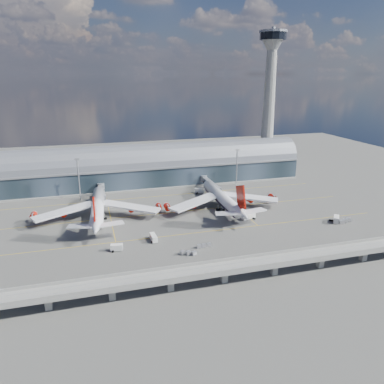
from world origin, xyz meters
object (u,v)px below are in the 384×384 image
object	(u,v)px
floodlight_mast_right	(237,167)
service_truck_4	(225,206)
control_tower	(269,104)
cargo_train_0	(204,246)
service_truck_3	(336,219)
airliner_left	(98,208)
cargo_train_1	(188,253)
floodlight_mast_left	(79,178)
service_truck_0	(153,238)
service_truck_1	(117,248)
airliner_right	(223,199)
service_truck_5	(199,191)
service_truck_2	(249,216)
cargo_train_2	(345,221)

from	to	relation	value
floodlight_mast_right	service_truck_4	bearing A→B (deg)	-120.34
control_tower	cargo_train_0	distance (m)	146.30
service_truck_4	service_truck_3	bearing A→B (deg)	-40.61
airliner_left	cargo_train_0	world-z (taller)	airliner_left
service_truck_3	cargo_train_1	distance (m)	83.29
floodlight_mast_left	airliner_left	size ratio (longest dim) A/B	0.36
service_truck_0	control_tower	bearing A→B (deg)	39.48
service_truck_1	service_truck_3	xyz separation A→B (m)	(110.50, 1.99, 0.12)
airliner_right	service_truck_5	xyz separation A→B (m)	(-4.15, 30.81, -4.18)
airliner_right	service_truck_2	xyz separation A→B (m)	(7.51, -18.79, -4.21)
airliner_left	airliner_right	xyz separation A→B (m)	(67.76, -3.16, -0.46)
floodlight_mast_right	cargo_train_1	world-z (taller)	floodlight_mast_right
service_truck_0	airliner_right	bearing A→B (deg)	31.49
service_truck_0	service_truck_3	world-z (taller)	service_truck_3
floodlight_mast_left	service_truck_0	size ratio (longest dim) A/B	3.65
airliner_right	floodlight_mast_right	bearing A→B (deg)	58.03
service_truck_0	service_truck_4	distance (m)	54.82
floodlight_mast_right	service_truck_1	bearing A→B (deg)	-139.10
control_tower	cargo_train_2	xyz separation A→B (m)	(-5.65, -101.61, -50.68)
airliner_right	service_truck_2	size ratio (longest dim) A/B	8.46
airliner_left	service_truck_0	distance (m)	41.68
service_truck_0	service_truck_4	world-z (taller)	service_truck_4
service_truck_1	cargo_train_0	distance (m)	37.57
service_truck_4	cargo_train_0	bearing A→B (deg)	-126.72
service_truck_4	service_truck_5	size ratio (longest dim) A/B	0.92
cargo_train_0	airliner_right	bearing A→B (deg)	-26.42
airliner_left	floodlight_mast_right	bearing A→B (deg)	24.12
floodlight_mast_left	cargo_train_1	world-z (taller)	floodlight_mast_left
control_tower	airliner_left	distance (m)	147.55
service_truck_3	airliner_right	bearing A→B (deg)	-179.15
service_truck_3	service_truck_2	bearing A→B (deg)	-164.99
control_tower	cargo_train_0	bearing A→B (deg)	-127.43
control_tower	cargo_train_0	xyz separation A→B (m)	(-83.37, -108.94, -50.85)
service_truck_5	cargo_train_2	distance (m)	88.42
service_truck_2	cargo_train_2	xyz separation A→B (m)	(45.22, -18.10, -0.52)
floodlight_mast_left	airliner_right	world-z (taller)	floodlight_mast_left
service_truck_0	service_truck_4	bearing A→B (deg)	29.59
airliner_right	service_truck_4	xyz separation A→B (m)	(0.99, -1.52, -4.02)
floodlight_mast_left	cargo_train_1	size ratio (longest dim) A/B	3.59
floodlight_mast_left	cargo_train_0	size ratio (longest dim) A/B	3.76
service_truck_3	cargo_train_2	size ratio (longest dim) A/B	0.81
service_truck_1	floodlight_mast_right	bearing A→B (deg)	-39.66
service_truck_2	service_truck_4	distance (m)	18.45
airliner_left	cargo_train_1	size ratio (longest dim) A/B	9.88
floodlight_mast_left	service_truck_4	xyz separation A→B (m)	(77.62, -38.25, -11.96)
airliner_right	service_truck_1	size ratio (longest dim) A/B	12.70
airliner_right	cargo_train_2	size ratio (longest dim) A/B	8.25
floodlight_mast_left	cargo_train_0	xyz separation A→B (m)	(51.63, -80.94, -12.84)
control_tower	cargo_train_1	world-z (taller)	control_tower
service_truck_0	service_truck_2	xyz separation A→B (m)	(52.46, 12.63, 0.00)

